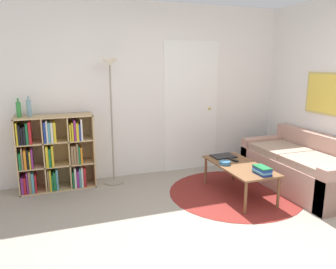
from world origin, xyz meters
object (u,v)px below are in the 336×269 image
object	(u,v)px
laptop	(224,156)
bottle_left	(19,109)
floor_lamp	(110,87)
coffee_table	(239,168)
couch	(303,169)
bottle_middle	(29,108)
bowl	(225,163)
bookshelf	(54,154)

from	to	relation	value
laptop	bottle_left	xyz separation A→B (m)	(-2.66, 0.68, 0.71)
floor_lamp	coffee_table	size ratio (longest dim) A/B	1.60
couch	bottle_left	world-z (taller)	bottle_left
bottle_middle	couch	bearing A→B (deg)	-18.14
coffee_table	bottle_middle	world-z (taller)	bottle_middle
couch	bowl	world-z (taller)	couch
couch	bowl	bearing A→B (deg)	172.46
floor_lamp	couch	xyz separation A→B (m)	(2.47, -1.08, -1.13)
couch	laptop	size ratio (longest dim) A/B	5.20
couch	coffee_table	world-z (taller)	couch
laptop	bowl	size ratio (longest dim) A/B	2.23
coffee_table	laptop	size ratio (longest dim) A/B	3.38
coffee_table	couch	bearing A→B (deg)	-4.40
bowl	bottle_middle	world-z (taller)	bottle_middle
bookshelf	bottle_left	world-z (taller)	bottle_left
floor_lamp	bottle_middle	world-z (taller)	floor_lamp
couch	coffee_table	xyz separation A→B (m)	(-0.99, 0.08, 0.10)
laptop	bowl	bearing A→B (deg)	-116.56
bowl	floor_lamp	bearing A→B (deg)	144.62
floor_lamp	couch	size ratio (longest dim) A/B	1.04
laptop	bottle_left	bearing A→B (deg)	165.68
bowl	bottle_middle	size ratio (longest dim) A/B	0.55
bowl	bottle_left	distance (m)	2.78
floor_lamp	laptop	xyz separation A→B (m)	(1.47, -0.61, -0.98)
couch	bowl	distance (m)	1.18
bookshelf	bottle_middle	bearing A→B (deg)	176.78
couch	bottle_left	bearing A→B (deg)	162.53
bookshelf	coffee_table	bearing A→B (deg)	-25.03
bottle_left	bottle_middle	bearing A→B (deg)	2.66
couch	floor_lamp	bearing A→B (deg)	156.34
bowl	couch	bearing A→B (deg)	-7.54
coffee_table	bottle_left	xyz separation A→B (m)	(-2.67, 1.08, 0.76)
floor_lamp	coffee_table	distance (m)	2.06
bowl	laptop	bearing A→B (deg)	63.44
bottle_middle	bottle_left	bearing A→B (deg)	-177.34
floor_lamp	bottle_left	distance (m)	1.22
bookshelf	couch	bearing A→B (deg)	-19.25
bookshelf	bottle_middle	distance (m)	0.69
couch	laptop	world-z (taller)	couch
bookshelf	bottle_left	distance (m)	0.74
bowl	bottle_middle	bearing A→B (deg)	157.06
couch	bottle_middle	distance (m)	3.82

